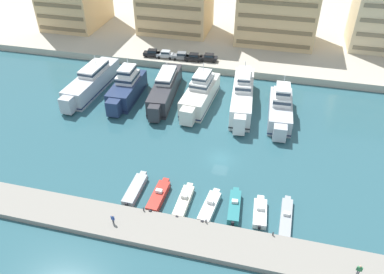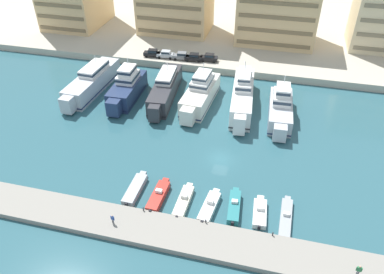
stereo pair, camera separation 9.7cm
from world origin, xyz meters
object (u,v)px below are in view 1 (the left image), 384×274
(motorboat_cream_mid_left, at_px, (184,201))
(motorboat_teal_center, at_px, (234,206))
(yacht_charcoal_mid_left, at_px, (165,89))
(motorboat_white_center_left, at_px, (210,206))
(pedestrian_near_edge, at_px, (113,219))
(car_black_center_left, at_px, (193,57))
(car_silver_left, at_px, (165,54))
(motorboat_grey_far_left, at_px, (135,189))
(car_black_center, at_px, (209,57))
(yacht_ivory_center_left, at_px, (200,93))
(motorboat_white_center_right, at_px, (260,212))
(yacht_silver_center_right, at_px, (281,108))
(yacht_navy_left, at_px, (127,88))
(yacht_white_center, at_px, (242,95))
(car_grey_mid_left, at_px, (181,56))
(motorboat_red_left, at_px, (159,196))
(car_black_far_left, at_px, (152,53))
(motorboat_grey_mid_right, at_px, (286,219))
(pedestrian_mid_deck, at_px, (359,270))
(yacht_silver_far_left, at_px, (92,82))

(motorboat_cream_mid_left, bearing_deg, motorboat_teal_center, 5.02)
(yacht_charcoal_mid_left, distance_m, motorboat_white_center_left, 32.49)
(pedestrian_near_edge, bearing_deg, car_black_center_left, 91.52)
(car_silver_left, height_order, pedestrian_near_edge, car_silver_left)
(motorboat_grey_far_left, relative_size, car_black_center, 1.74)
(yacht_ivory_center_left, relative_size, motorboat_white_center_right, 2.89)
(motorboat_teal_center, distance_m, pedestrian_near_edge, 16.85)
(yacht_silver_center_right, xyz_separation_m, motorboat_teal_center, (-4.81, -25.42, -1.71))
(yacht_silver_center_right, bearing_deg, yacht_navy_left, 179.79)
(yacht_white_center, relative_size, car_grey_mid_left, 5.01)
(motorboat_red_left, xyz_separation_m, car_black_far_left, (-15.78, 43.67, 2.11))
(yacht_ivory_center_left, bearing_deg, motorboat_white_center_left, -74.26)
(yacht_navy_left, distance_m, car_black_center, 22.69)
(car_black_far_left, bearing_deg, motorboat_white_center_left, -61.89)
(yacht_charcoal_mid_left, xyz_separation_m, motorboat_grey_mid_right, (25.97, -28.16, -1.71))
(car_silver_left, height_order, car_black_center, same)
(yacht_silver_center_right, relative_size, motorboat_teal_center, 2.31)
(motorboat_grey_far_left, bearing_deg, pedestrian_near_edge, -92.64)
(motorboat_grey_far_left, relative_size, pedestrian_mid_deck, 4.16)
(motorboat_white_center_right, distance_m, car_black_center, 47.06)
(motorboat_white_center_left, xyz_separation_m, pedestrian_near_edge, (-11.81, -6.38, 1.25))
(yacht_navy_left, bearing_deg, yacht_silver_far_left, 171.43)
(car_black_far_left, xyz_separation_m, car_silver_left, (3.31, 0.07, 0.00))
(car_grey_mid_left, height_order, car_black_center, same)
(motorboat_grey_far_left, relative_size, car_black_center_left, 1.72)
(yacht_silver_far_left, relative_size, car_silver_left, 4.93)
(yacht_silver_far_left, xyz_separation_m, motorboat_red_left, (23.83, -27.43, -1.59))
(yacht_navy_left, bearing_deg, motorboat_teal_center, -44.08)
(pedestrian_mid_deck, bearing_deg, motorboat_grey_far_left, 166.15)
(yacht_white_center, xyz_separation_m, motorboat_white_center_left, (-0.55, -28.94, -2.08))
(car_silver_left, bearing_deg, motorboat_white_center_left, -65.40)
(yacht_navy_left, relative_size, yacht_white_center, 0.73)
(yacht_white_center, xyz_separation_m, car_black_center, (-10.13, 15.70, 0.07))
(yacht_silver_far_left, relative_size, yacht_charcoal_mid_left, 1.03)
(yacht_silver_center_right, bearing_deg, car_black_center, 133.97)
(motorboat_red_left, distance_m, car_black_far_left, 46.48)
(yacht_silver_far_left, bearing_deg, yacht_charcoal_mid_left, 3.32)
(motorboat_white_center_right, height_order, car_black_center_left, car_black_center_left)
(pedestrian_near_edge, bearing_deg, yacht_silver_far_left, 120.05)
(car_silver_left, bearing_deg, pedestrian_near_edge, -80.62)
(car_black_center, bearing_deg, yacht_silver_far_left, -142.15)
(motorboat_cream_mid_left, xyz_separation_m, car_black_center_left, (-9.31, 43.80, 2.19))
(motorboat_teal_center, bearing_deg, motorboat_grey_mid_right, -3.28)
(yacht_white_center, relative_size, car_silver_left, 5.05)
(motorboat_red_left, xyz_separation_m, pedestrian_mid_deck, (26.62, -6.93, 1.32))
(car_black_center_left, bearing_deg, motorboat_white_center_right, -65.05)
(yacht_navy_left, relative_size, yacht_ivory_center_left, 0.88)
(yacht_charcoal_mid_left, relative_size, car_silver_left, 4.79)
(yacht_silver_center_right, xyz_separation_m, motorboat_white_center_left, (-8.18, -26.23, -1.76))
(yacht_ivory_center_left, height_order, car_black_center_left, yacht_ivory_center_left)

